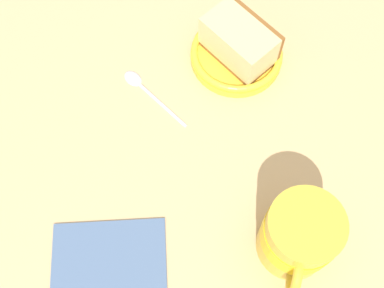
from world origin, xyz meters
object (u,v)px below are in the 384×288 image
Objects in this scene: small_plate at (236,54)px; folded_napkin at (109,259)px; teaspoon at (142,86)px; tea_mug at (299,236)px; cake_slice at (240,41)px.

folded_napkin is (33.30, -3.04, -0.75)cm from small_plate.
teaspoon reaches higher than folded_napkin.
small_plate is 28.44cm from tea_mug.
tea_mug is 0.82× the size of folded_napkin.
tea_mug is (22.71, 16.52, 4.51)cm from small_plate.
tea_mug is 30.08cm from teaspoon.
small_plate is 1.11× the size of teaspoon.
tea_mug is at bearing 36.04° from small_plate.
folded_napkin is at bearing 17.01° from teaspoon.
teaspoon is 24.46cm from folded_napkin.
cake_slice is at bearing 134.60° from teaspoon.
cake_slice is at bearing 156.97° from small_plate.
small_plate is at bearing 174.78° from folded_napkin.
teaspoon is at bearing -45.82° from small_plate.
folded_napkin is (23.39, 7.16, -0.05)cm from teaspoon.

